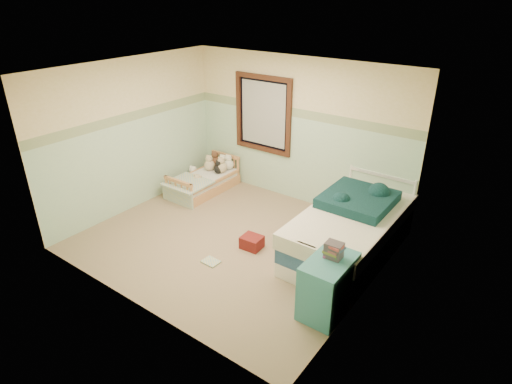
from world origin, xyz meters
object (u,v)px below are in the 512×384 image
Objects in this scene: plush_floor_tan at (198,187)px; floor_book at (211,262)px; toddler_bed_frame at (204,186)px; plush_floor_cream at (193,177)px; dresser at (328,286)px; twin_bed_frame at (348,246)px; red_pillow at (252,242)px.

floor_book is at bearing -42.71° from plush_floor_tan.
plush_floor_tan is at bearing -99.42° from toddler_bed_frame.
toddler_bed_frame reaches higher than floor_book.
plush_floor_cream reaches higher than toddler_bed_frame.
plush_floor_tan is at bearing 156.77° from dresser.
plush_floor_cream is at bearing 155.41° from dresser.
toddler_bed_frame is at bearing -19.25° from plush_floor_cream.
twin_bed_frame is at bearing -3.61° from plush_floor_tan.
red_pillow is (2.30, -1.18, -0.03)m from plush_floor_cream.
twin_bed_frame is 9.22× the size of floor_book.
plush_floor_tan reaches higher than floor_book.
plush_floor_cream is at bearing 144.79° from plush_floor_tan.
plush_floor_tan is at bearing -35.21° from plush_floor_cream.
plush_floor_tan is 2.11m from red_pillow.
plush_floor_cream is at bearing 152.86° from red_pillow.
dresser is at bearing -25.21° from toddler_bed_frame.
plush_floor_cream is 4.20m from dresser.
red_pillow is at bearing -25.31° from plush_floor_tan.
plush_floor_cream is 0.11× the size of twin_bed_frame.
dresser is 1.64m from red_pillow.
dresser is (3.40, -1.60, 0.27)m from toddler_bed_frame.
red_pillow is at bearing 72.30° from floor_book.
red_pillow is 1.24× the size of floor_book.
dresser is at bearing -76.02° from twin_bed_frame.
plush_floor_cream reaches higher than twin_bed_frame.
plush_floor_cream is 1.00× the size of floor_book.
twin_bed_frame is at bearing 103.98° from dresser.
plush_floor_tan is 0.11× the size of twin_bed_frame.
toddler_bed_frame is 0.44m from plush_floor_cream.
red_pillow is (1.91, -0.90, -0.03)m from plush_floor_tan.
dresser reaches higher than toddler_bed_frame.
plush_floor_cream is 0.33× the size of dresser.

